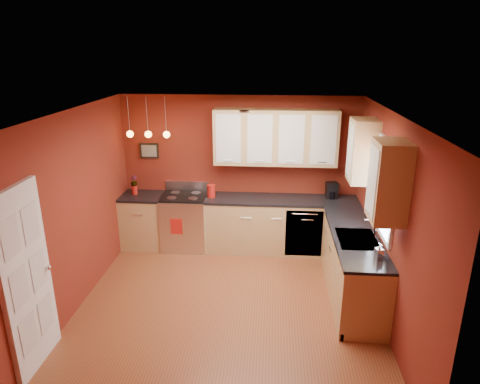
# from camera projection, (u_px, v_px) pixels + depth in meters

# --- Properties ---
(floor) EXTENTS (4.20, 4.20, 0.00)m
(floor) POSITION_uv_depth(u_px,v_px,m) (227.00, 307.00, 5.78)
(floor) COLOR brown
(floor) RESTS_ON ground
(ceiling) EXTENTS (4.00, 4.20, 0.02)m
(ceiling) POSITION_uv_depth(u_px,v_px,m) (225.00, 114.00, 4.94)
(ceiling) COLOR #EEE7CF
(ceiling) RESTS_ON wall_back
(wall_back) EXTENTS (4.00, 0.02, 2.60)m
(wall_back) POSITION_uv_depth(u_px,v_px,m) (239.00, 172.00, 7.34)
(wall_back) COLOR maroon
(wall_back) RESTS_ON floor
(wall_front) EXTENTS (4.00, 0.02, 2.60)m
(wall_front) POSITION_uv_depth(u_px,v_px,m) (198.00, 319.00, 3.38)
(wall_front) COLOR maroon
(wall_front) RESTS_ON floor
(wall_left) EXTENTS (0.02, 4.20, 2.60)m
(wall_left) POSITION_uv_depth(u_px,v_px,m) (72.00, 214.00, 5.50)
(wall_left) COLOR maroon
(wall_left) RESTS_ON floor
(wall_right) EXTENTS (0.02, 4.20, 2.60)m
(wall_right) POSITION_uv_depth(u_px,v_px,m) (389.00, 223.00, 5.21)
(wall_right) COLOR maroon
(wall_right) RESTS_ON floor
(base_cabinets_back_left) EXTENTS (0.70, 0.60, 0.90)m
(base_cabinets_back_left) POSITION_uv_depth(u_px,v_px,m) (144.00, 221.00, 7.45)
(base_cabinets_back_left) COLOR tan
(base_cabinets_back_left) RESTS_ON floor
(base_cabinets_back_right) EXTENTS (2.54, 0.60, 0.90)m
(base_cabinets_back_right) POSITION_uv_depth(u_px,v_px,m) (281.00, 226.00, 7.28)
(base_cabinets_back_right) COLOR tan
(base_cabinets_back_right) RESTS_ON floor
(base_cabinets_right) EXTENTS (0.60, 2.10, 0.90)m
(base_cabinets_right) POSITION_uv_depth(u_px,v_px,m) (352.00, 266.00, 5.93)
(base_cabinets_right) COLOR tan
(base_cabinets_right) RESTS_ON floor
(counter_back_left) EXTENTS (0.70, 0.62, 0.04)m
(counter_back_left) POSITION_uv_depth(u_px,v_px,m) (142.00, 196.00, 7.30)
(counter_back_left) COLOR black
(counter_back_left) RESTS_ON base_cabinets_back_left
(counter_back_right) EXTENTS (2.54, 0.62, 0.04)m
(counter_back_right) POSITION_uv_depth(u_px,v_px,m) (282.00, 200.00, 7.13)
(counter_back_right) COLOR black
(counter_back_right) RESTS_ON base_cabinets_back_right
(counter_right) EXTENTS (0.62, 2.10, 0.04)m
(counter_right) POSITION_uv_depth(u_px,v_px,m) (355.00, 235.00, 5.78)
(counter_right) COLOR black
(counter_right) RESTS_ON base_cabinets_right
(gas_range) EXTENTS (0.76, 0.64, 1.11)m
(gas_range) POSITION_uv_depth(u_px,v_px,m) (185.00, 221.00, 7.39)
(gas_range) COLOR silver
(gas_range) RESTS_ON floor
(dishwasher_front) EXTENTS (0.60, 0.02, 0.80)m
(dishwasher_front) POSITION_uv_depth(u_px,v_px,m) (304.00, 233.00, 6.98)
(dishwasher_front) COLOR silver
(dishwasher_front) RESTS_ON base_cabinets_back_right
(sink) EXTENTS (0.50, 0.70, 0.33)m
(sink) POSITION_uv_depth(u_px,v_px,m) (357.00, 240.00, 5.64)
(sink) COLOR gray
(sink) RESTS_ON counter_right
(window) EXTENTS (0.06, 1.02, 1.22)m
(window) POSITION_uv_depth(u_px,v_px,m) (385.00, 185.00, 5.37)
(window) COLOR white
(window) RESTS_ON wall_right
(door_left_wall) EXTENTS (0.12, 0.82, 2.05)m
(door_left_wall) POSITION_uv_depth(u_px,v_px,m) (27.00, 281.00, 4.46)
(door_left_wall) COLOR white
(door_left_wall) RESTS_ON floor
(upper_cabinets_back) EXTENTS (2.00, 0.35, 0.90)m
(upper_cabinets_back) POSITION_uv_depth(u_px,v_px,m) (275.00, 137.00, 6.92)
(upper_cabinets_back) COLOR tan
(upper_cabinets_back) RESTS_ON wall_back
(upper_cabinets_right) EXTENTS (0.35, 1.95, 0.90)m
(upper_cabinets_right) POSITION_uv_depth(u_px,v_px,m) (374.00, 164.00, 5.32)
(upper_cabinets_right) COLOR tan
(upper_cabinets_right) RESTS_ON wall_right
(wall_picture) EXTENTS (0.32, 0.03, 0.26)m
(wall_picture) POSITION_uv_depth(u_px,v_px,m) (149.00, 151.00, 7.32)
(wall_picture) COLOR black
(wall_picture) RESTS_ON wall_back
(pendant_lights) EXTENTS (0.71, 0.11, 0.66)m
(pendant_lights) POSITION_uv_depth(u_px,v_px,m) (148.00, 134.00, 6.89)
(pendant_lights) COLOR gray
(pendant_lights) RESTS_ON ceiling
(red_canister) EXTENTS (0.15, 0.15, 0.22)m
(red_canister) POSITION_uv_depth(u_px,v_px,m) (211.00, 191.00, 7.15)
(red_canister) COLOR #B21813
(red_canister) RESTS_ON counter_back_right
(red_vase) EXTENTS (0.09, 0.09, 0.15)m
(red_vase) POSITION_uv_depth(u_px,v_px,m) (135.00, 190.00, 7.32)
(red_vase) COLOR #B21813
(red_vase) RESTS_ON counter_back_left
(flowers) EXTENTS (0.14, 0.14, 0.20)m
(flowers) POSITION_uv_depth(u_px,v_px,m) (134.00, 181.00, 7.27)
(flowers) COLOR #B21813
(flowers) RESTS_ON red_vase
(coffee_maker) EXTENTS (0.21, 0.21, 0.27)m
(coffee_maker) POSITION_uv_depth(u_px,v_px,m) (332.00, 191.00, 7.12)
(coffee_maker) COLOR black
(coffee_maker) RESTS_ON counter_back_right
(soap_pump) EXTENTS (0.11, 0.12, 0.20)m
(soap_pump) POSITION_uv_depth(u_px,v_px,m) (379.00, 251.00, 5.07)
(soap_pump) COLOR white
(soap_pump) RESTS_ON counter_right
(dish_towel) EXTENTS (0.20, 0.01, 0.27)m
(dish_towel) POSITION_uv_depth(u_px,v_px,m) (176.00, 226.00, 7.07)
(dish_towel) COLOR #B21813
(dish_towel) RESTS_ON gas_range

